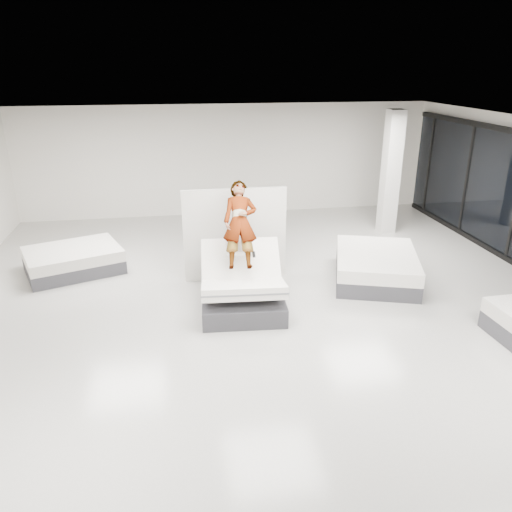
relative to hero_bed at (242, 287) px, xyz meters
name	(u,v)px	position (x,y,z in m)	size (l,w,h in m)	color
room	(275,236)	(0.47, -0.73, 1.22)	(14.00, 14.04, 3.20)	#B0AEA7
hero_bed	(242,287)	(0.00, 0.00, 0.00)	(1.62, 2.06, 1.24)	#313236
person	(240,237)	(0.02, 0.32, 0.87)	(0.63, 0.41, 1.73)	slate
remote	(254,254)	(0.22, -0.04, 0.66)	(0.05, 0.14, 0.03)	black
divider_panel	(235,235)	(0.05, 1.34, 0.59)	(2.13, 0.10, 1.93)	silver
flat_bed_right_far	(376,266)	(2.94, 0.76, -0.09)	(2.21, 2.55, 0.59)	#313236
flat_bed_left_far	(74,260)	(-3.38, 2.27, -0.12)	(2.30, 2.02, 0.53)	#313236
column	(391,173)	(4.47, 3.77, 1.22)	(0.40, 0.40, 3.20)	silver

